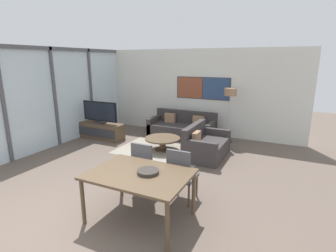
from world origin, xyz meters
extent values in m
plane|color=brown|center=(0.00, 0.00, 0.00)|extent=(24.00, 24.00, 0.00)
cube|color=silver|center=(0.00, 5.93, 1.40)|extent=(7.17, 0.06, 2.80)
cube|color=#2D2D33|center=(0.36, 5.90, 1.55)|extent=(1.81, 0.01, 0.72)
cube|color=brown|center=(-0.08, 5.89, 1.55)|extent=(0.87, 0.02, 0.68)
cube|color=navy|center=(0.81, 5.89, 1.55)|extent=(0.87, 0.02, 0.68)
cube|color=silver|center=(-3.09, 2.97, 1.40)|extent=(0.02, 5.93, 2.80)
cube|color=#515156|center=(-3.06, 2.97, 2.75)|extent=(0.07, 5.93, 0.10)
cube|color=#515156|center=(-3.06, 1.48, 1.40)|extent=(0.07, 0.08, 2.80)
cube|color=#515156|center=(-3.06, 2.97, 1.40)|extent=(0.07, 0.08, 2.80)
cube|color=#515156|center=(-3.06, 4.45, 1.40)|extent=(0.07, 0.08, 2.80)
cube|color=gray|center=(-0.08, 3.87, 0.00)|extent=(2.44, 1.71, 0.01)
cube|color=brown|center=(-2.38, 4.04, 0.25)|extent=(1.54, 0.46, 0.50)
cube|color=#2D2D33|center=(-2.38, 3.80, 0.25)|extent=(1.41, 0.01, 0.27)
cube|color=#2D2D33|center=(-2.38, 4.04, 0.52)|extent=(0.36, 0.20, 0.05)
cube|color=#2D2D33|center=(-2.38, 4.04, 0.59)|extent=(0.06, 0.03, 0.08)
cube|color=black|center=(-2.38, 4.04, 0.88)|extent=(1.26, 0.04, 0.62)
cube|color=black|center=(-2.38, 4.02, 0.88)|extent=(1.17, 0.01, 0.56)
cube|color=#383333|center=(-0.08, 5.22, 0.21)|extent=(2.10, 0.89, 0.42)
cube|color=#383333|center=(-0.08, 5.58, 0.41)|extent=(2.10, 0.16, 0.83)
cube|color=#383333|center=(-1.06, 5.22, 0.30)|extent=(0.14, 0.89, 0.60)
cube|color=#383333|center=(0.90, 5.22, 0.30)|extent=(0.14, 0.89, 0.60)
cube|color=#9E7556|center=(-0.58, 5.40, 0.57)|extent=(0.36, 0.12, 0.30)
cube|color=#9E7556|center=(0.42, 5.40, 0.57)|extent=(0.36, 0.12, 0.30)
cube|color=#383333|center=(1.18, 3.92, 0.21)|extent=(0.89, 1.43, 0.42)
cube|color=#383333|center=(0.82, 3.92, 0.41)|extent=(0.16, 1.43, 0.83)
cube|color=#383333|center=(1.18, 3.28, 0.30)|extent=(0.89, 0.14, 0.60)
cube|color=#383333|center=(1.18, 4.56, 0.30)|extent=(0.89, 0.14, 0.60)
cube|color=#9E7556|center=(1.00, 3.60, 0.57)|extent=(0.12, 0.36, 0.30)
cylinder|color=brown|center=(-0.08, 3.87, 0.01)|extent=(0.44, 0.44, 0.03)
cylinder|color=brown|center=(-0.08, 3.87, 0.16)|extent=(0.18, 0.18, 0.32)
cylinder|color=brown|center=(-0.08, 3.87, 0.34)|extent=(0.98, 0.98, 0.04)
cube|color=brown|center=(1.07, 0.82, 0.76)|extent=(1.53, 1.09, 0.04)
cylinder|color=brown|center=(0.36, 0.33, 0.37)|extent=(0.06, 0.06, 0.74)
cylinder|color=brown|center=(1.78, 0.33, 0.37)|extent=(0.06, 0.06, 0.74)
cylinder|color=brown|center=(0.36, 1.30, 0.37)|extent=(0.06, 0.06, 0.74)
cylinder|color=brown|center=(1.78, 1.30, 0.37)|extent=(0.06, 0.06, 0.74)
cube|color=#4C4C51|center=(0.70, 1.69, 0.44)|extent=(0.46, 0.46, 0.06)
cube|color=#4C4C51|center=(0.70, 1.49, 0.73)|extent=(0.42, 0.05, 0.52)
cylinder|color=brown|center=(0.50, 1.49, 0.20)|extent=(0.04, 0.04, 0.41)
cylinder|color=brown|center=(0.90, 1.49, 0.20)|extent=(0.04, 0.04, 0.41)
cylinder|color=brown|center=(0.50, 1.89, 0.20)|extent=(0.04, 0.04, 0.41)
cylinder|color=brown|center=(0.90, 1.89, 0.20)|extent=(0.04, 0.04, 0.41)
cube|color=#4C4C51|center=(1.44, 1.66, 0.44)|extent=(0.46, 0.46, 0.06)
cube|color=#4C4C51|center=(1.44, 1.45, 0.73)|extent=(0.42, 0.05, 0.52)
cylinder|color=brown|center=(1.24, 1.46, 0.20)|extent=(0.04, 0.04, 0.41)
cylinder|color=brown|center=(1.64, 1.46, 0.20)|extent=(0.04, 0.04, 0.41)
cylinder|color=brown|center=(1.24, 1.86, 0.20)|extent=(0.04, 0.04, 0.41)
cylinder|color=brown|center=(1.64, 1.86, 0.20)|extent=(0.04, 0.04, 0.41)
cylinder|color=#332D28|center=(1.19, 0.86, 0.80)|extent=(0.33, 0.33, 0.05)
torus|color=#332D28|center=(1.19, 0.86, 0.82)|extent=(0.33, 0.33, 0.02)
cylinder|color=#2D2D33|center=(1.38, 5.41, 0.01)|extent=(0.28, 0.28, 0.02)
cylinder|color=#B7B7BC|center=(1.38, 5.41, 0.72)|extent=(0.03, 0.03, 1.40)
cylinder|color=#9E7556|center=(1.38, 5.41, 1.53)|extent=(0.36, 0.36, 0.22)
camera|label=1|loc=(3.06, -2.31, 2.45)|focal=28.00mm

